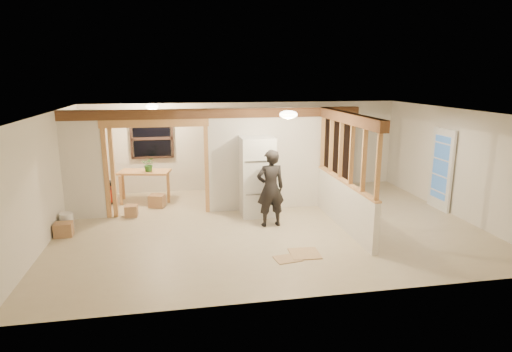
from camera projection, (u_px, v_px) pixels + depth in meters
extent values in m
cube|color=#C4B391|center=(268.00, 225.00, 9.52)|extent=(9.00, 6.50, 0.01)
cube|color=white|center=(269.00, 112.00, 8.95)|extent=(9.00, 6.50, 0.01)
cube|color=silver|center=(245.00, 146.00, 12.35)|extent=(9.00, 0.01, 2.50)
cube|color=silver|center=(315.00, 218.00, 6.12)|extent=(9.00, 0.01, 2.50)
cube|color=silver|center=(46.00, 179.00, 8.45)|extent=(0.01, 6.50, 2.50)
cube|color=silver|center=(456.00, 163.00, 10.02)|extent=(0.01, 6.50, 2.50)
cube|color=silver|center=(82.00, 166.00, 9.67)|extent=(0.90, 0.12, 2.50)
cube|color=silver|center=(266.00, 159.00, 10.42)|extent=(2.80, 0.12, 2.50)
cube|color=tan|center=(157.00, 169.00, 10.00)|extent=(2.46, 0.14, 2.20)
cube|color=brown|center=(216.00, 113.00, 9.95)|extent=(7.00, 0.18, 0.22)
cube|color=brown|center=(348.00, 118.00, 8.87)|extent=(0.18, 3.30, 0.22)
cube|color=silver|center=(344.00, 205.00, 9.30)|extent=(0.12, 3.20, 1.00)
cube|color=tan|center=(346.00, 152.00, 9.04)|extent=(0.14, 3.20, 1.32)
cube|color=black|center=(152.00, 139.00, 11.75)|extent=(1.12, 0.10, 1.10)
cube|color=white|center=(441.00, 169.00, 10.45)|extent=(0.12, 0.86, 2.00)
ellipsoid|color=#FFEABF|center=(288.00, 115.00, 8.53)|extent=(0.36, 0.36, 0.16)
ellipsoid|color=#FFEABF|center=(152.00, 107.00, 10.72)|extent=(0.32, 0.32, 0.14)
ellipsoid|color=#FFD88C|center=(173.00, 121.00, 10.20)|extent=(0.07, 0.07, 0.07)
cube|color=silver|center=(257.00, 176.00, 10.02)|extent=(0.77, 0.75, 1.86)
imported|color=black|center=(271.00, 188.00, 9.28)|extent=(0.66, 0.47, 1.71)
cube|color=tan|center=(145.00, 186.00, 11.24)|extent=(1.40, 0.90, 0.82)
imported|color=#255D25|center=(149.00, 164.00, 11.04)|extent=(0.39, 0.36, 0.38)
cylinder|color=#A81B09|center=(105.00, 193.00, 11.01)|extent=(0.57, 0.57, 0.59)
cube|color=black|center=(333.00, 152.00, 12.62)|extent=(1.03, 0.34, 2.06)
cylinder|color=white|center=(67.00, 221.00, 9.20)|extent=(0.30, 0.30, 0.36)
cube|color=#A97A51|center=(157.00, 201.00, 10.79)|extent=(0.44, 0.40, 0.31)
cube|color=#A97A51|center=(131.00, 211.00, 10.06)|extent=(0.29, 0.29, 0.27)
cube|color=#A97A51|center=(64.00, 230.00, 8.81)|extent=(0.37, 0.31, 0.29)
cube|color=tan|center=(305.00, 254.00, 7.95)|extent=(0.57, 0.57, 0.02)
cube|color=tan|center=(288.00, 259.00, 7.73)|extent=(0.51, 0.43, 0.01)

